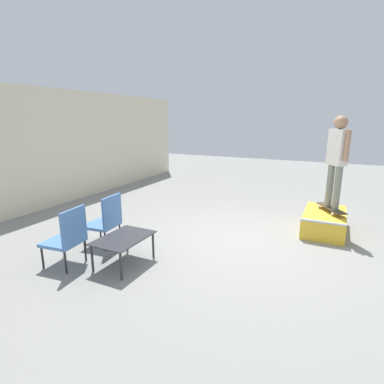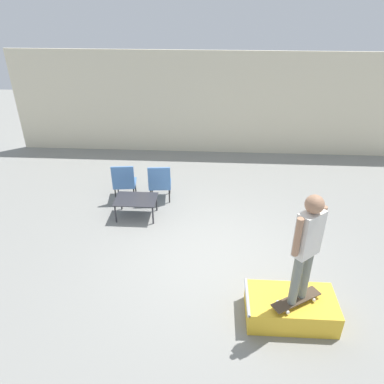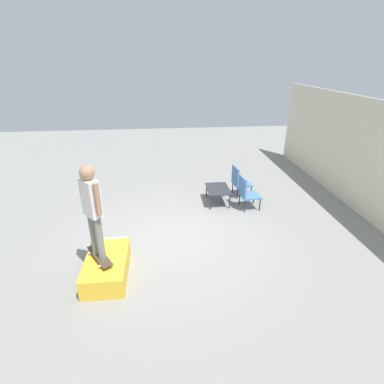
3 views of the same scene
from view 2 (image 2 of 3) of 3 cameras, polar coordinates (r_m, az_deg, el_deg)
name	(u,v)px [view 2 (image 2 of 3)]	position (r m, az deg, el deg)	size (l,w,h in m)	color
ground_plane	(212,258)	(7.34, 3.01, -10.05)	(24.00, 24.00, 0.00)	gray
house_wall_back	(215,104)	(11.24, 3.60, 13.21)	(12.00, 0.06, 3.00)	beige
skate_ramp_box	(290,308)	(6.33, 14.75, -16.72)	(1.41, 0.78, 0.43)	gold
skateboard_on_ramp	(296,300)	(6.08, 15.61, -15.50)	(0.81, 0.61, 0.07)	#473828
person_skater	(307,242)	(5.38, 17.17, -7.29)	(0.46, 0.40, 1.80)	gray
coffee_table	(136,201)	(8.39, -8.54, -1.34)	(0.92, 0.64, 0.45)	#2D2D33
patio_chair_left	(124,181)	(9.06, -10.30, 1.65)	(0.58, 0.58, 0.94)	black
patio_chair_right	(160,182)	(8.90, -4.93, 1.52)	(0.57, 0.57, 0.94)	black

